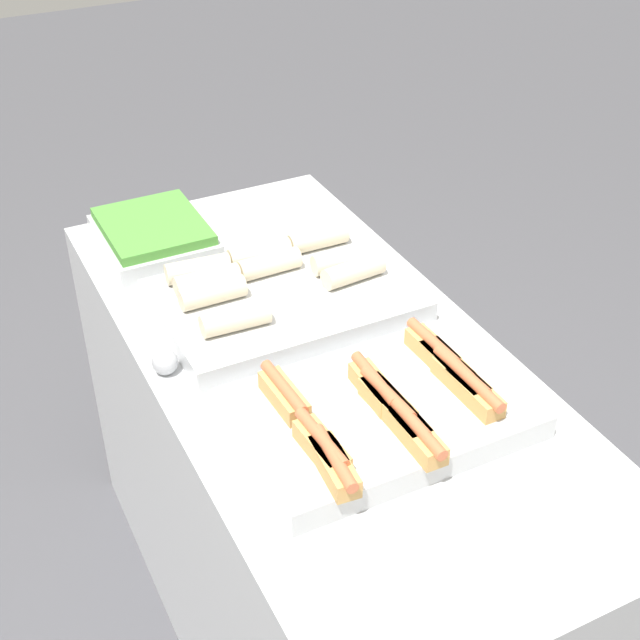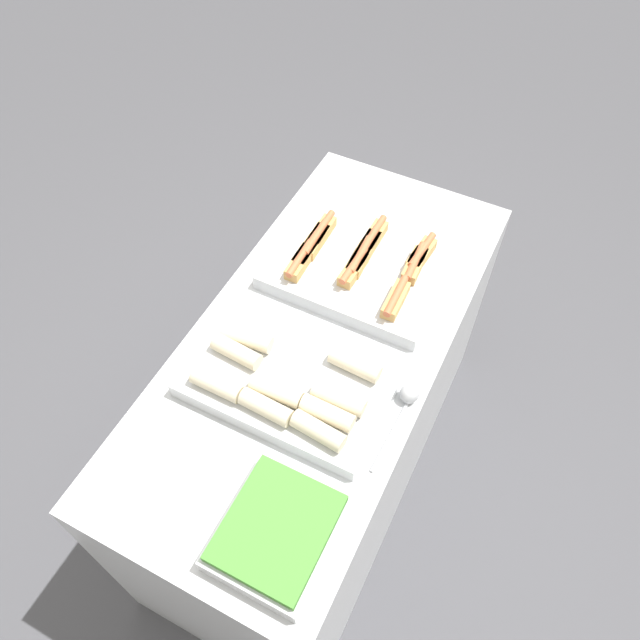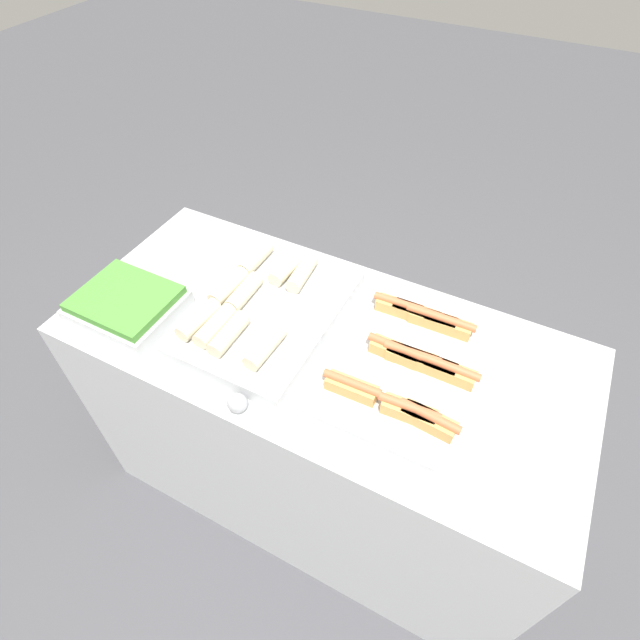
{
  "view_description": "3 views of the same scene",
  "coord_description": "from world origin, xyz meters",
  "views": [
    {
      "loc": [
        1.31,
        -0.66,
        2.02
      ],
      "look_at": [
        -0.0,
        0.0,
        1.0
      ],
      "focal_mm": 50.0,
      "sensor_mm": 36.0,
      "label": 1
    },
    {
      "loc": [
        -0.93,
        -0.47,
        2.39
      ],
      "look_at": [
        -0.0,
        0.0,
        1.0
      ],
      "focal_mm": 35.0,
      "sensor_mm": 36.0,
      "label": 2
    },
    {
      "loc": [
        0.43,
        -0.84,
        2.01
      ],
      "look_at": [
        -0.0,
        0.0,
        1.0
      ],
      "focal_mm": 28.0,
      "sensor_mm": 36.0,
      "label": 3
    }
  ],
  "objects": [
    {
      "name": "ground_plane",
      "position": [
        0.0,
        0.0,
        0.0
      ],
      "size": [
        12.0,
        12.0,
        0.0
      ],
      "primitive_type": "plane",
      "color": "#4C4C51"
    },
    {
      "name": "counter",
      "position": [
        0.0,
        0.0,
        0.46
      ],
      "size": [
        1.52,
        0.7,
        0.92
      ],
      "color": "silver",
      "rests_on": "ground_plane"
    },
    {
      "name": "tray_hotdogs",
      "position": [
        0.25,
        0.0,
        0.95
      ],
      "size": [
        0.38,
        0.53,
        0.1
      ],
      "color": "silver",
      "rests_on": "counter"
    },
    {
      "name": "tray_wraps",
      "position": [
        -0.18,
        -0.0,
        0.95
      ],
      "size": [
        0.38,
        0.54,
        0.1
      ],
      "color": "silver",
      "rests_on": "counter"
    },
    {
      "name": "tray_side_front",
      "position": [
        -0.56,
        -0.17,
        0.95
      ],
      "size": [
        0.3,
        0.25,
        0.07
      ],
      "color": "silver",
      "rests_on": "counter"
    },
    {
      "name": "serving_spoon_near",
      "position": [
        -0.1,
        -0.31,
        0.94
      ],
      "size": [
        0.26,
        0.05,
        0.05
      ],
      "color": "#B2B5BA",
      "rests_on": "counter"
    }
  ]
}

